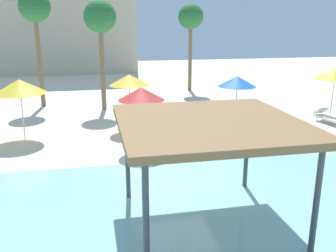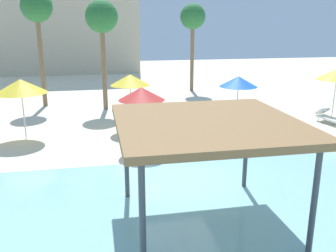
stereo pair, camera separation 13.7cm
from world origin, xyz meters
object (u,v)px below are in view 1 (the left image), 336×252
object	(u,v)px
shade_pavilion	(209,126)
beach_umbrella_blue_1	(237,81)
beach_umbrella_red_2	(141,94)
lounge_chair_0	(209,112)
lounge_chair_2	(328,117)
palm_tree_0	(100,19)
beach_umbrella_yellow_4	(20,86)
beach_umbrella_yellow_6	(129,80)
palm_tree_3	(191,19)
palm_tree_2	(35,10)
beach_umbrella_yellow_0	(335,74)

from	to	relation	value
shade_pavilion	beach_umbrella_blue_1	xyz separation A→B (m)	(4.63, 9.58, -0.48)
shade_pavilion	beach_umbrella_red_2	size ratio (longest dim) A/B	1.70
beach_umbrella_red_2	lounge_chair_0	world-z (taller)	beach_umbrella_red_2
lounge_chair_2	palm_tree_0	bearing A→B (deg)	-125.62
beach_umbrella_red_2	lounge_chair_0	distance (m)	6.58
shade_pavilion	palm_tree_0	xyz separation A→B (m)	(-2.17, 14.16, 2.67)
beach_umbrella_yellow_4	beach_umbrella_yellow_6	size ratio (longest dim) A/B	1.00
lounge_chair_2	palm_tree_3	distance (m)	12.97
beach_umbrella_yellow_6	lounge_chair_0	size ratio (longest dim) A/B	1.39
beach_umbrella_blue_1	lounge_chair_2	size ratio (longest dim) A/B	1.27
beach_umbrella_blue_1	lounge_chair_0	bearing A→B (deg)	133.41
beach_umbrella_blue_1	palm_tree_2	size ratio (longest dim) A/B	0.35
shade_pavilion	beach_umbrella_yellow_0	xyz separation A→B (m)	(10.44, 9.71, -0.28)
beach_umbrella_blue_1	beach_umbrella_yellow_0	bearing A→B (deg)	1.24
beach_umbrella_yellow_6	palm_tree_2	world-z (taller)	palm_tree_2
beach_umbrella_blue_1	beach_umbrella_red_2	bearing A→B (deg)	-149.24
shade_pavilion	palm_tree_3	distance (m)	20.15
beach_umbrella_yellow_6	palm_tree_2	distance (m)	8.77
shade_pavilion	beach_umbrella_yellow_0	world-z (taller)	shade_pavilion
beach_umbrella_yellow_0	lounge_chair_0	xyz separation A→B (m)	(-6.92, 1.04, -2.09)
beach_umbrella_yellow_0	beach_umbrella_blue_1	world-z (taller)	beach_umbrella_yellow_0
beach_umbrella_yellow_0	beach_umbrella_yellow_6	distance (m)	11.48
beach_umbrella_red_2	beach_umbrella_blue_1	bearing A→B (deg)	30.76
beach_umbrella_blue_1	palm_tree_3	bearing A→B (deg)	89.60
lounge_chair_2	beach_umbrella_red_2	bearing A→B (deg)	-87.65
shade_pavilion	beach_umbrella_yellow_6	xyz separation A→B (m)	(-1.04, 9.46, -0.21)
beach_umbrella_blue_1	beach_umbrella_yellow_4	size ratio (longest dim) A/B	0.90
shade_pavilion	beach_umbrella_red_2	world-z (taller)	shade_pavilion
beach_umbrella_red_2	palm_tree_3	world-z (taller)	palm_tree_3
beach_umbrella_yellow_4	shade_pavilion	bearing A→B (deg)	-55.69
beach_umbrella_red_2	lounge_chair_2	bearing A→B (deg)	11.80
beach_umbrella_yellow_6	palm_tree_2	xyz separation A→B (m)	(-4.92, 6.39, 3.44)
shade_pavilion	palm_tree_2	size ratio (longest dim) A/B	0.64
lounge_chair_0	beach_umbrella_blue_1	bearing A→B (deg)	65.58
beach_umbrella_yellow_4	beach_umbrella_yellow_6	bearing A→B (deg)	7.70
palm_tree_0	beach_umbrella_yellow_4	bearing A→B (deg)	-125.46
shade_pavilion	palm_tree_3	world-z (taller)	palm_tree_3
beach_umbrella_red_2	palm_tree_2	distance (m)	11.38
palm_tree_0	lounge_chair_2	bearing A→B (deg)	-26.18
palm_tree_0	palm_tree_3	xyz separation A→B (m)	(6.86, 5.24, 0.09)
beach_umbrella_yellow_0	beach_umbrella_blue_1	distance (m)	5.82
shade_pavilion	beach_umbrella_yellow_0	distance (m)	14.26
shade_pavilion	beach_umbrella_yellow_0	size ratio (longest dim) A/B	1.66
beach_umbrella_yellow_0	beach_umbrella_yellow_6	world-z (taller)	beach_umbrella_yellow_6
beach_umbrella_yellow_4	palm_tree_0	size ratio (longest dim) A/B	0.43
lounge_chair_0	lounge_chair_2	distance (m)	6.33
lounge_chair_2	palm_tree_3	bearing A→B (deg)	-166.06
beach_umbrella_blue_1	beach_umbrella_red_2	xyz separation A→B (m)	(-5.50, -3.28, 0.16)
shade_pavilion	lounge_chair_2	size ratio (longest dim) A/B	2.29
palm_tree_0	beach_umbrella_red_2	bearing A→B (deg)	-80.65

